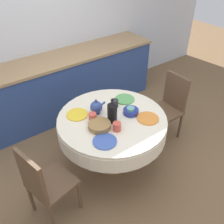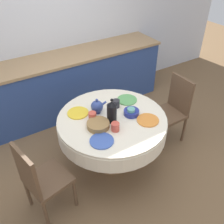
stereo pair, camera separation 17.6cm
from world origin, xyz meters
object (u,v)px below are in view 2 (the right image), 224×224
Objects in this scene: chair_right at (40,178)px; coffee_carafe at (112,112)px; teapot at (97,106)px; chair_left at (173,107)px.

chair_right is 0.99m from coffee_carafe.
coffee_carafe is 0.24m from teapot.
chair_left reaches higher than teapot.
chair_right is 4.74× the size of teapot.
coffee_carafe reaches higher than teapot.
coffee_carafe is at bearing 92.93° from chair_left.
coffee_carafe is (0.92, 0.15, 0.35)m from chair_right.
chair_left is 1.00× the size of chair_right.
chair_left is 1.12m from teapot.
chair_left is at bearing 83.93° from chair_right.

